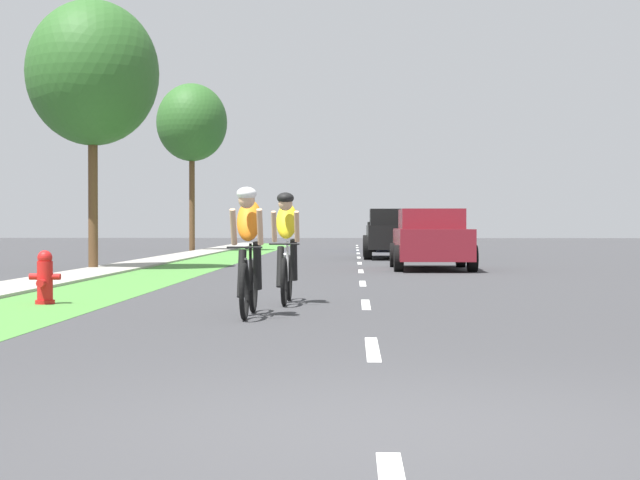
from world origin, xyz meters
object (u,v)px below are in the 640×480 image
Objects in this scene: sedan_maroon at (431,239)px; pickup_black at (397,234)px; suv_blue at (395,229)px; street_tree_far at (192,123)px; fire_hydrant_red at (45,278)px; cyclist_lead at (249,250)px; street_tree_near at (93,73)px; cyclist_trailing at (287,247)px.

pickup_black is at bearing 93.60° from sedan_maroon.
pickup_black is 1.09× the size of suv_blue.
street_tree_far is at bearing 116.85° from sedan_maroon.
cyclist_lead is at bearing -30.71° from fire_hydrant_red.
sedan_maroon is 17.68m from suv_blue.
cyclist_lead is 0.40× the size of sedan_maroon.
fire_hydrant_red is 0.11× the size of street_tree_far.
sedan_maroon is 9.51m from street_tree_near.
fire_hydrant_red is 12.30m from street_tree_near.
street_tree_near is at bearing -114.88° from suv_blue.
pickup_black is at bearing 82.84° from cyclist_lead.
street_tree_far is (-8.67, -0.12, 4.53)m from suv_blue.
street_tree_near reaches higher than sedan_maroon.
street_tree_far is at bearing -179.21° from suv_blue.
sedan_maroon is 8.34m from pickup_black.
suv_blue is (6.11, 29.15, 0.58)m from fire_hydrant_red.
street_tree_far is at bearing 91.12° from street_tree_near.
suv_blue is at bearing 84.43° from cyclist_lead.
street_tree_far is (-5.65, 30.86, 4.67)m from cyclist_lead.
fire_hydrant_red is 29.78m from suv_blue.
street_tree_near is at bearing -133.02° from pickup_black.
street_tree_far reaches higher than pickup_black.
suv_blue is 0.69× the size of street_tree_near.
cyclist_trailing is 0.37× the size of suv_blue.
suv_blue is at bearing 88.12° from pickup_black.
cyclist_lead is (3.09, -1.83, 0.44)m from fire_hydrant_red.
cyclist_trailing is 0.40× the size of sedan_maroon.
fire_hydrant_red is 0.44× the size of cyclist_lead.
street_tree_near is 17.84m from street_tree_far.
fire_hydrant_red is 13.10m from sedan_maroon.
fire_hydrant_red is 0.15× the size of pickup_black.
suv_blue is at bearing 84.67° from cyclist_trailing.
fire_hydrant_red is 29.58m from street_tree_far.
street_tree_near is at bearing 101.18° from fire_hydrant_red.
cyclist_trailing is at bearing -78.28° from street_tree_far.
cyclist_lead is at bearing -97.16° from pickup_black.
cyclist_lead is 0.34× the size of pickup_black.
pickup_black reaches higher than sedan_maroon.
suv_blue is 0.66× the size of street_tree_far.
pickup_black reaches higher than fire_hydrant_red.
street_tree_far reaches higher than sedan_maroon.
street_tree_far is (-8.89, 17.56, 4.71)m from sedan_maroon.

